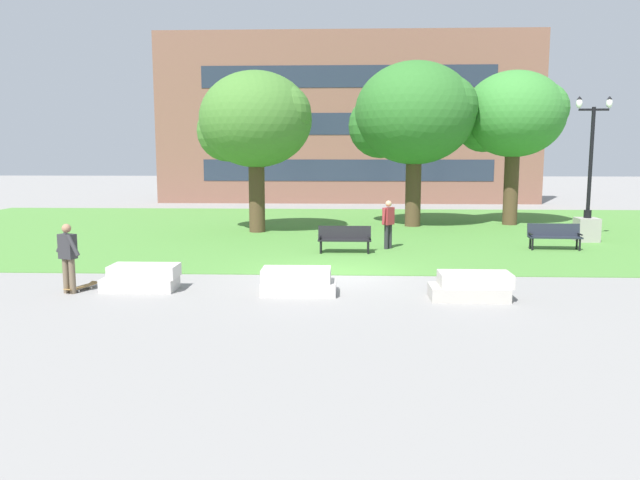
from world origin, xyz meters
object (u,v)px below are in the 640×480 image
(concrete_block_center, at_px, (142,278))
(concrete_block_left, at_px, (298,282))
(concrete_block_right, at_px, (471,286))
(skateboard, at_px, (81,287))
(person_skateboarder, at_px, (68,254))
(park_bench_near_left, at_px, (554,235))
(park_bench_near_right, at_px, (345,237))
(lamp_post_right, at_px, (588,213))
(person_bystander_near_lawn, at_px, (388,222))

(concrete_block_center, distance_m, concrete_block_left, 3.94)
(concrete_block_right, relative_size, skateboard, 1.81)
(person_skateboarder, xyz_separation_m, park_bench_near_left, (14.06, 7.32, -0.43))
(concrete_block_right, bearing_deg, concrete_block_left, 174.92)
(skateboard, bearing_deg, park_bench_near_left, 26.66)
(skateboard, height_order, park_bench_near_left, park_bench_near_left)
(concrete_block_center, relative_size, skateboard, 1.80)
(concrete_block_right, xyz_separation_m, park_bench_near_right, (-2.98, 6.57, 0.23))
(concrete_block_right, distance_m, lamp_post_right, 11.53)
(concrete_block_right, bearing_deg, skateboard, 176.58)
(person_skateboarder, bearing_deg, lamp_post_right, 30.49)
(lamp_post_right, height_order, person_bystander_near_lawn, lamp_post_right)
(person_bystander_near_lawn, bearing_deg, park_bench_near_right, -149.16)
(concrete_block_center, height_order, park_bench_near_right, park_bench_near_right)
(concrete_block_right, xyz_separation_m, person_bystander_near_lawn, (-1.44, 7.49, 0.68))
(park_bench_near_left, bearing_deg, park_bench_near_right, -172.33)
(concrete_block_left, relative_size, park_bench_near_right, 1.00)
(concrete_block_left, xyz_separation_m, person_bystander_near_lawn, (2.66, 7.12, 0.68))
(concrete_block_left, relative_size, skateboard, 1.75)
(skateboard, bearing_deg, person_skateboarder, -113.49)
(concrete_block_right, height_order, park_bench_near_right, park_bench_near_right)
(person_skateboarder, distance_m, lamp_post_right, 18.52)
(lamp_post_right, relative_size, person_bystander_near_lawn, 3.19)
(concrete_block_left, distance_m, park_bench_near_left, 11.12)
(lamp_post_right, xyz_separation_m, person_bystander_near_lawn, (-7.72, -2.15, -0.13))
(person_skateboarder, height_order, person_bystander_near_lawn, person_bystander_near_lawn)
(concrete_block_center, height_order, person_bystander_near_lawn, person_bystander_near_lawn)
(person_skateboarder, relative_size, lamp_post_right, 0.31)
(skateboard, distance_m, park_bench_near_left, 15.58)
(person_bystander_near_lawn, bearing_deg, concrete_block_right, -79.08)
(concrete_block_right, xyz_separation_m, park_bench_near_left, (4.37, 7.56, 0.23))
(concrete_block_center, bearing_deg, person_skateboarder, -165.50)
(concrete_block_left, bearing_deg, skateboard, 177.83)
(park_bench_near_right, bearing_deg, concrete_block_center, -130.55)
(concrete_block_left, xyz_separation_m, park_bench_near_right, (1.12, 6.20, 0.23))
(park_bench_near_left, xyz_separation_m, person_bystander_near_lawn, (-5.82, -0.07, 0.44))
(person_bystander_near_lawn, bearing_deg, concrete_block_left, -110.47)
(park_bench_near_left, xyz_separation_m, lamp_post_right, (1.90, 2.08, 0.58))
(park_bench_near_left, distance_m, person_bystander_near_lawn, 5.84)
(concrete_block_left, bearing_deg, person_skateboarder, -178.73)
(park_bench_near_left, xyz_separation_m, park_bench_near_right, (-7.36, -0.99, 0.00))
(concrete_block_center, relative_size, lamp_post_right, 0.34)
(skateboard, bearing_deg, person_bystander_near_lawn, 40.50)
(lamp_post_right, bearing_deg, person_skateboarder, -149.51)
(park_bench_near_left, bearing_deg, concrete_block_left, -139.68)
(concrete_block_center, relative_size, person_bystander_near_lawn, 1.08)
(concrete_block_center, xyz_separation_m, lamp_post_right, (14.30, 8.97, 0.81))
(concrete_block_left, xyz_separation_m, skateboard, (-5.44, 0.21, -0.22))
(concrete_block_left, bearing_deg, lamp_post_right, 41.79)
(concrete_block_left, bearing_deg, person_bystander_near_lawn, 69.53)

